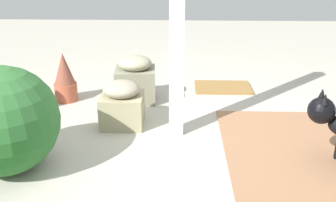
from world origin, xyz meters
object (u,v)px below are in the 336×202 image
at_px(stone_planter_near, 122,104).
at_px(round_shrub, 4,121).
at_px(stone_planter_nearest, 136,79).
at_px(porch_pillar, 177,10).
at_px(doormat, 223,87).
at_px(terracotta_pot_spiky, 65,78).

relative_size(stone_planter_near, round_shrub, 0.54).
xyz_separation_m(stone_planter_nearest, stone_planter_near, (0.05, 0.62, -0.03)).
bearing_deg(stone_planter_near, stone_planter_nearest, -94.86).
bearing_deg(stone_planter_nearest, porch_pillar, 120.02).
bearing_deg(stone_planter_nearest, doormat, -157.36).
height_order(porch_pillar, stone_planter_nearest, porch_pillar).
bearing_deg(porch_pillar, stone_planter_nearest, -59.98).
distance_m(porch_pillar, stone_planter_nearest, 1.21).
xyz_separation_m(porch_pillar, terracotta_pot_spiky, (1.19, -0.74, -0.82)).
xyz_separation_m(stone_planter_near, doormat, (-1.03, -1.02, -0.19)).
height_order(stone_planter_nearest, doormat, stone_planter_nearest).
height_order(porch_pillar, stone_planter_near, porch_pillar).
xyz_separation_m(stone_planter_nearest, terracotta_pot_spiky, (0.75, 0.03, 0.01)).
height_order(porch_pillar, terracotta_pot_spiky, porch_pillar).
relative_size(porch_pillar, round_shrub, 2.74).
relative_size(stone_planter_nearest, doormat, 0.76).
distance_m(porch_pillar, doormat, 1.66).
distance_m(stone_planter_nearest, terracotta_pot_spiky, 0.75).
bearing_deg(terracotta_pot_spiky, stone_planter_near, 139.80).
bearing_deg(doormat, stone_planter_near, 44.90).
distance_m(stone_planter_nearest, round_shrub, 1.61).
distance_m(stone_planter_near, terracotta_pot_spiky, 0.91).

